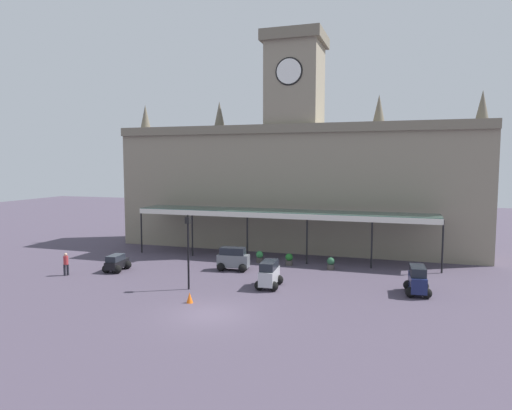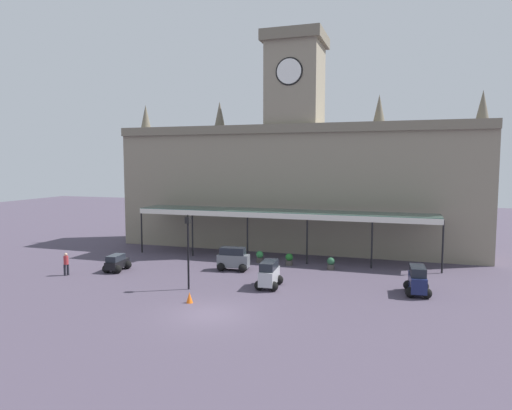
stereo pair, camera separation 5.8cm
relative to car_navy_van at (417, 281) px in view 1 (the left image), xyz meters
The scene contains 13 objects.
ground_plane 13.32m from the car_navy_van, 145.28° to the right, with size 140.00×140.00×0.00m, color #493F50.
station_building 17.79m from the car_navy_van, 130.67° to the left, with size 34.00×5.76×20.09m.
entrance_canopy 13.70m from the car_navy_van, 145.08° to the left, with size 25.80×3.26×4.15m.
car_navy_van is the anchor object (origin of this frame).
car_grey_van 13.51m from the car_navy_van, 169.65° to the left, with size 2.47×1.74×1.77m.
car_black_estate 21.68m from the car_navy_van, behind, with size 1.69×2.33×1.27m.
car_silver_van 9.41m from the car_navy_van, behind, with size 1.69×2.45×1.77m.
pedestrian_crossing_forecourt 24.54m from the car_navy_van, behind, with size 0.34×0.35×1.67m.
victorian_lamppost 14.76m from the car_navy_van, 166.41° to the right, with size 0.30×0.30×4.90m.
traffic_cone 14.19m from the car_navy_van, 154.77° to the right, with size 0.40×0.40×0.63m, color orange.
planter_by_canopy 13.44m from the car_navy_van, 155.02° to the left, with size 0.60×0.60×0.96m.
planter_near_kerb 7.94m from the car_navy_van, 141.30° to the left, with size 0.60×0.60×0.96m.
planter_forecourt_centre 11.04m from the car_navy_van, 150.62° to the left, with size 0.60×0.60×0.96m.
Camera 1 is at (9.94, -22.44, 8.27)m, focal length 32.23 mm.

